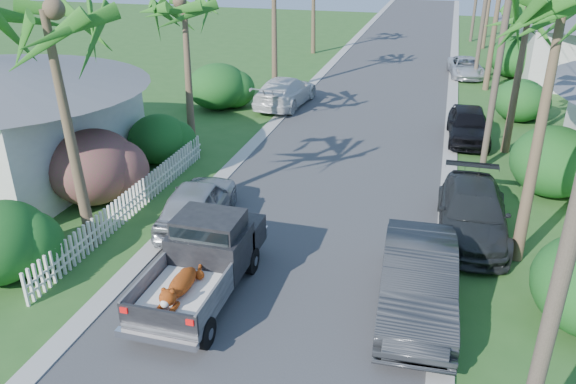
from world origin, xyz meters
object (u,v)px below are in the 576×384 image
(palm_l_a, at_px, (48,11))
(utility_pole_c, at_px, (485,7))
(parked_car_rd, at_px, (466,67))
(palm_l_b, at_px, (183,3))
(pickup_truck, at_px, (207,256))
(parked_car_rn, at_px, (418,282))
(utility_pole_b, at_px, (500,54))
(palm_r_b, at_px, (529,10))
(parked_car_rm, at_px, (472,213))
(parked_car_ln, at_px, (197,203))
(utility_pole_a, at_px, (567,255))
(parked_car_lf, at_px, (285,92))
(parked_car_rf, at_px, (469,125))

(palm_l_a, relative_size, utility_pole_c, 0.91)
(parked_car_rd, distance_m, palm_l_b, 21.55)
(pickup_truck, xyz_separation_m, parked_car_rn, (5.45, 0.51, -0.16))
(utility_pole_b, bearing_deg, palm_r_b, 63.43)
(palm_l_a, bearing_deg, palm_r_b, 43.15)
(parked_car_rm, xyz_separation_m, parked_car_rd, (0.00, 22.16, -0.14))
(parked_car_rm, xyz_separation_m, parked_car_ln, (-8.60, -1.68, 0.00))
(pickup_truck, height_order, parked_car_rd, pickup_truck)
(utility_pole_a, height_order, utility_pole_c, same)
(pickup_truck, xyz_separation_m, parked_car_lf, (-2.76, 17.35, -0.22))
(parked_car_rf, distance_m, utility_pole_c, 12.49)
(parked_car_rf, bearing_deg, utility_pole_c, 84.66)
(pickup_truck, relative_size, parked_car_rm, 0.98)
(palm_l_b, bearing_deg, pickup_truck, -63.63)
(parked_car_rf, relative_size, parked_car_rd, 1.02)
(parked_car_rd, distance_m, palm_r_b, 15.22)
(parked_car_rm, xyz_separation_m, utility_pole_a, (0.60, -9.00, 3.84))
(utility_pole_b, relative_size, utility_pole_c, 1.00)
(parked_car_rf, distance_m, palm_l_a, 18.33)
(parked_car_rd, xyz_separation_m, parked_car_ln, (-8.60, -23.84, 0.15))
(parked_car_rn, distance_m, palm_l_a, 11.54)
(palm_l_a, xyz_separation_m, utility_pole_b, (11.80, 10.00, -2.33))
(parked_car_rd, relative_size, utility_pole_b, 0.49)
(parked_car_rm, xyz_separation_m, parked_car_lf, (-9.61, 12.36, 0.03))
(parked_car_rf, height_order, utility_pole_b, utility_pole_b)
(parked_car_lf, bearing_deg, utility_pole_b, 152.88)
(palm_l_a, distance_m, utility_pole_a, 13.03)
(parked_car_ln, relative_size, utility_pole_a, 0.49)
(parked_car_rf, distance_m, palm_l_b, 13.61)
(parked_car_lf, bearing_deg, utility_pole_a, 120.35)
(parked_car_rn, relative_size, palm_r_b, 0.72)
(utility_pole_c, bearing_deg, palm_r_b, -85.60)
(palm_l_b, distance_m, utility_pole_c, 20.30)
(utility_pole_a, xyz_separation_m, utility_pole_b, (0.00, 15.00, 0.00))
(pickup_truck, relative_size, parked_car_rd, 1.17)
(palm_r_b, bearing_deg, parked_car_rd, 96.44)
(parked_car_rf, height_order, palm_l_b, palm_l_b)
(parked_car_lf, relative_size, utility_pole_a, 0.60)
(parked_car_rd, height_order, utility_pole_a, utility_pole_a)
(parked_car_rf, relative_size, utility_pole_b, 0.50)
(pickup_truck, bearing_deg, parked_car_rd, 75.84)
(utility_pole_b, bearing_deg, parked_car_rf, 100.86)
(pickup_truck, bearing_deg, parked_car_rm, 36.07)
(pickup_truck, relative_size, palm_r_b, 0.71)
(parked_car_lf, xyz_separation_m, palm_l_b, (-2.19, -7.36, 5.36))
(parked_car_ln, relative_size, utility_pole_c, 0.49)
(pickup_truck, distance_m, palm_r_b, 16.26)
(pickup_truck, bearing_deg, parked_car_rn, 5.36)
(pickup_truck, relative_size, parked_car_ln, 1.15)
(parked_car_rm, height_order, parked_car_rd, parked_car_rm)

